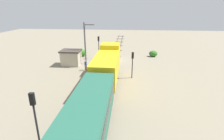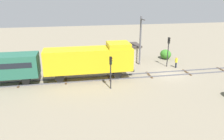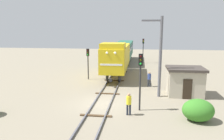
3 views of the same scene
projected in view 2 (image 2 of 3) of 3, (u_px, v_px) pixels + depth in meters
The scene contains 10 objects.
ground_plane at pixel (168, 74), 30.56m from camera, with size 101.42×101.42×0.00m, color gray.
railway_track at pixel (168, 73), 30.54m from camera, with size 2.40×67.62×0.16m.
locomotive at pixel (90, 59), 27.76m from camera, with size 2.90×11.60×4.60m.
traffic_signal_near at pixel (168, 47), 32.70m from camera, with size 0.32×0.34×4.52m.
traffic_signal_mid at pixel (111, 67), 24.97m from camera, with size 0.32×0.34×3.91m.
worker_near_track at pixel (176, 61), 32.85m from camera, with size 0.38×0.38×1.70m.
worker_by_signal at pixel (119, 61), 33.06m from camera, with size 0.38×0.38×1.70m.
catenary_mast at pixel (140, 40), 33.35m from camera, with size 1.94×0.28×7.52m.
relay_hut at pixel (131, 52), 36.45m from camera, with size 3.50×2.90×2.74m.
bush_near at pixel (166, 54), 37.50m from camera, with size 2.18×1.78×1.59m, color #377C26.
Camera 2 is at (-26.71, 13.03, 10.64)m, focal length 35.00 mm.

